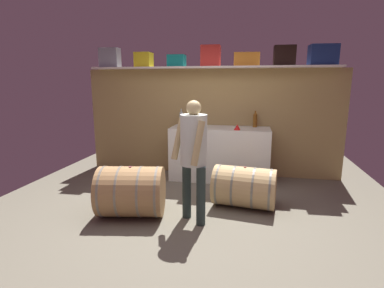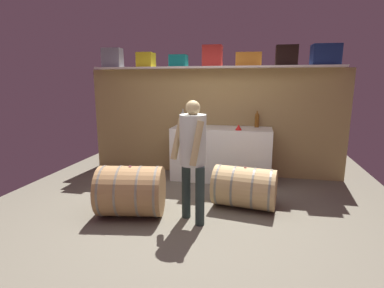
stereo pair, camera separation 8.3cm
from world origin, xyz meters
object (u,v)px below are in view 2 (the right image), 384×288
Objects in this scene: work_cabinet at (221,154)px; wine_barrel_far at (245,187)px; wine_glass at (193,120)px; wine_barrel_near at (131,191)px; winemaker_pouring at (192,149)px; toolcase_teal at (178,61)px; wine_bottle_clear at (183,118)px; red_funnel at (239,127)px; wine_bottle_amber at (257,120)px; toolcase_yellow at (146,60)px; toolcase_red at (213,56)px; toolcase_navy at (326,55)px; toolcase_grey at (113,58)px; toolcase_orange at (248,59)px; toolcase_black at (287,55)px.

work_cabinet is 1.90× the size of wine_barrel_far.
wine_glass is 2.08m from wine_barrel_near.
winemaker_pouring reaches higher than wine_glass.
wine_glass is (0.28, -0.06, -1.07)m from toolcase_teal.
red_funnel is at bearing -18.32° from wine_bottle_clear.
wine_bottle_amber is 0.95× the size of wine_bottle_clear.
toolcase_teal reaches higher than winemaker_pouring.
wine_bottle_clear reaches higher than red_funnel.
toolcase_red is (1.25, 0.00, 0.05)m from toolcase_yellow.
wine_bottle_clear reaches higher than work_cabinet.
winemaker_pouring is (-0.62, -0.59, 0.65)m from wine_barrel_far.
wine_bottle_amber reaches higher than red_funnel.
toolcase_navy reaches higher than wine_barrel_near.
toolcase_red is 2.33m from winemaker_pouring.
toolcase_yellow is at bearing 179.38° from wine_bottle_amber.
wine_barrel_near is (1.16, -1.96, -1.85)m from toolcase_grey.
toolcase_yellow is 3.01m from wine_barrel_far.
toolcase_orange is at bearing 44.95° from wine_barrel_near.
toolcase_red is at bearing 59.01° from wine_barrel_near.
toolcase_red reaches higher than toolcase_yellow.
toolcase_yellow is at bearing 178.07° from toolcase_black.
toolcase_navy is at bearing 17.37° from red_funnel.
toolcase_red reaches higher than work_cabinet.
wine_barrel_far is at bearing -35.26° from toolcase_yellow.
wine_bottle_amber is at bearing -72.20° from winemaker_pouring.
toolcase_orange is at bearing -1.55° from toolcase_red.
toolcase_red is 0.82× the size of toolcase_navy.
toolcase_black is 0.81× the size of toolcase_navy.
winemaker_pouring is at bearing -89.54° from toolcase_red.
wine_barrel_far is (-1.18, -1.38, -1.88)m from toolcase_navy.
winemaker_pouring is at bearing -94.71° from work_cabinet.
wine_bottle_amber is (2.06, -0.02, -1.06)m from toolcase_yellow.
toolcase_orange is 2.29m from wine_barrel_far.
toolcase_orange is at bearing 1.16° from toolcase_teal.
wine_bottle_clear is 0.19m from wine_glass.
winemaker_pouring is at bearing -72.53° from wine_bottle_clear.
red_funnel is at bearing -107.77° from toolcase_orange.
wine_glass is (-0.56, 0.17, 0.57)m from work_cabinet.
wine_glass is at bearing -178.36° from wine_bottle_amber.
toolcase_navy reaches higher than toolcase_teal.
toolcase_red reaches higher than wine_bottle_amber.
toolcase_yellow is 0.67× the size of toolcase_navy.
toolcase_black is 0.38× the size of wine_barrel_near.
wine_glass is at bearing -4.15° from toolcase_grey.
red_funnel is (0.31, -0.20, 0.52)m from work_cabinet.
winemaker_pouring is at bearing -77.81° from wine_glass.
toolcase_orange is 3.97× the size of red_funnel.
wine_bottle_clear is (0.72, -0.07, -1.06)m from toolcase_yellow.
toolcase_grey reaches higher than toolcase_black.
toolcase_orange is (1.87, 0.00, -0.02)m from toolcase_yellow.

